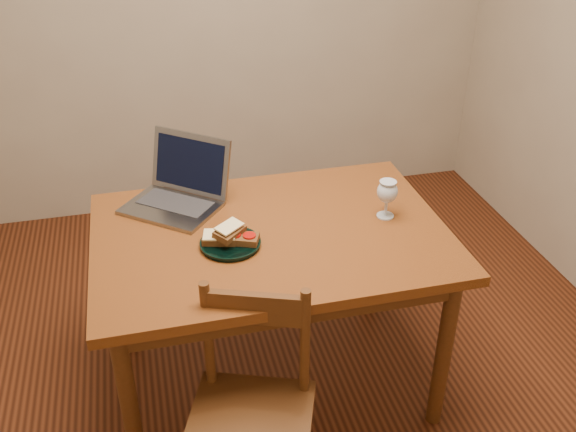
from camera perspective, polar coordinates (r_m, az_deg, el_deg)
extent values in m
cube|color=black|center=(2.86, -0.39, -13.86)|extent=(3.20, 3.20, 0.02)
cube|color=#52250D|center=(2.38, -1.54, -1.82)|extent=(1.30, 0.90, 0.04)
cylinder|color=#43260E|center=(2.30, -13.85, -16.35)|extent=(0.06, 0.06, 0.70)
cylinder|color=#43260E|center=(2.50, 13.67, -11.71)|extent=(0.06, 0.06, 0.70)
cylinder|color=#43260E|center=(2.86, -14.35, -5.59)|extent=(0.06, 0.06, 0.70)
cylinder|color=#43260E|center=(3.02, 7.62, -2.62)|extent=(0.06, 0.06, 0.70)
cube|color=#43260E|center=(2.14, -3.36, -17.82)|extent=(0.49, 0.48, 0.04)
cube|color=#43260E|center=(2.01, -2.95, -8.20)|extent=(0.30, 0.14, 0.11)
cylinder|color=black|center=(2.29, -5.14, -2.48)|extent=(0.22, 0.22, 0.02)
cube|color=slate|center=(2.54, -10.38, 0.69)|extent=(0.42, 0.41, 0.02)
cube|color=slate|center=(2.60, -8.66, 4.68)|extent=(0.32, 0.28, 0.24)
cube|color=black|center=(2.60, -8.66, 4.68)|extent=(0.27, 0.24, 0.19)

